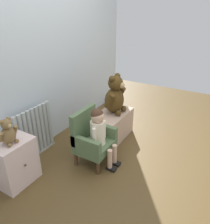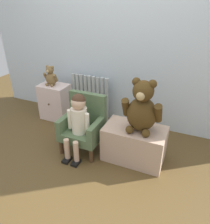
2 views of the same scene
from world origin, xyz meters
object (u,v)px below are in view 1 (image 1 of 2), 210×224
object	(u,v)px
child_figure	(99,129)
low_bench	(112,125)
large_teddy_bear	(115,96)
child_armchair	(92,138)
small_teddy_bear	(8,133)
radiator	(35,132)
small_dresser	(16,162)

from	to	relation	value
child_figure	low_bench	distance (m)	0.65
child_figure	large_teddy_bear	xyz separation A→B (m)	(0.62, 0.14, 0.16)
child_figure	low_bench	world-z (taller)	child_figure
child_armchair	small_teddy_bear	distance (m)	0.91
radiator	child_armchair	xyz separation A→B (m)	(0.26, -0.65, -0.01)
large_teddy_bear	child_figure	bearing A→B (deg)	-167.38
small_dresser	child_figure	distance (m)	0.93
child_figure	child_armchair	bearing A→B (deg)	90.00
child_armchair	small_teddy_bear	xyz separation A→B (m)	(-0.73, 0.45, 0.31)
radiator	low_bench	distance (m)	1.04
low_bench	small_teddy_bear	world-z (taller)	small_teddy_bear
small_dresser	large_teddy_bear	bearing A→B (deg)	-17.96
small_dresser	low_bench	distance (m)	1.35
radiator	low_bench	xyz separation A→B (m)	(0.83, -0.62, -0.12)
radiator	large_teddy_bear	distance (m)	1.12
small_teddy_bear	radiator	bearing A→B (deg)	22.99
small_teddy_bear	child_figure	bearing A→B (deg)	-37.67
small_dresser	child_armchair	world-z (taller)	child_armchair
radiator	low_bench	size ratio (longest dim) A/B	1.00
child_figure	small_teddy_bear	distance (m)	0.93
child_figure	low_bench	xyz separation A→B (m)	(0.57, 0.15, -0.26)
large_teddy_bear	small_teddy_bear	xyz separation A→B (m)	(-1.35, 0.42, 0.00)
low_bench	child_armchair	bearing A→B (deg)	-176.14
small_dresser	small_teddy_bear	distance (m)	0.37
child_armchair	large_teddy_bear	xyz separation A→B (m)	(0.62, 0.03, 0.31)
radiator	small_teddy_bear	bearing A→B (deg)	-157.01
small_teddy_bear	child_armchair	bearing A→B (deg)	-31.99
child_armchair	low_bench	bearing A→B (deg)	3.86
child_armchair	low_bench	size ratio (longest dim) A/B	1.02
small_dresser	small_teddy_bear	bearing A→B (deg)	-151.92
large_teddy_bear	child_armchair	bearing A→B (deg)	-177.05
radiator	child_armchair	size ratio (longest dim) A/B	0.98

